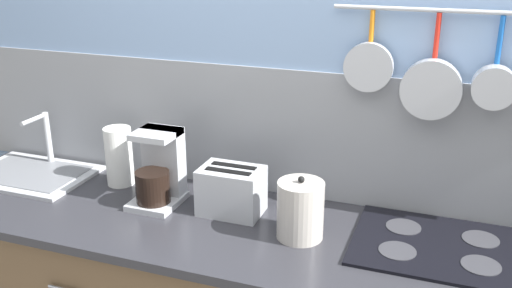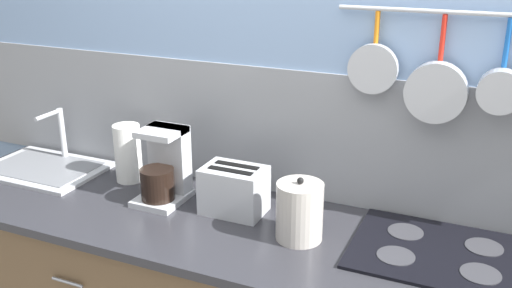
% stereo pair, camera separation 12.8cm
% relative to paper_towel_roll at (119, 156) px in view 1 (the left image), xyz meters
% --- Properties ---
extents(wall_back, '(7.20, 0.16, 2.60)m').
position_rel_paper_towel_roll_xyz_m(wall_back, '(0.88, 0.18, 0.23)').
color(wall_back, '#84A3CC').
rests_on(wall_back, ground_plane).
extents(countertop, '(3.26, 0.68, 0.03)m').
position_rel_paper_towel_roll_xyz_m(countertop, '(0.88, -0.19, -0.15)').
color(countertop, '#2D2D33').
rests_on(countertop, cabinet_base).
extents(sink_basin, '(0.55, 0.39, 0.26)m').
position_rel_paper_towel_roll_xyz_m(sink_basin, '(-0.43, -0.06, -0.11)').
color(sink_basin, '#B7BABF').
rests_on(sink_basin, countertop).
extents(paper_towel_roll, '(0.12, 0.12, 0.26)m').
position_rel_paper_towel_roll_xyz_m(paper_towel_roll, '(0.00, 0.00, 0.00)').
color(paper_towel_roll, white).
rests_on(paper_towel_roll, countertop).
extents(coffee_maker, '(0.18, 0.22, 0.31)m').
position_rel_paper_towel_roll_xyz_m(coffee_maker, '(0.25, -0.10, -0.00)').
color(coffee_maker, '#B7BABF').
rests_on(coffee_maker, countertop).
extents(toaster, '(0.26, 0.17, 0.19)m').
position_rel_paper_towel_roll_xyz_m(toaster, '(0.56, -0.09, -0.04)').
color(toaster, '#B7BABF').
rests_on(toaster, countertop).
extents(kettle, '(0.17, 0.17, 0.24)m').
position_rel_paper_towel_roll_xyz_m(kettle, '(0.87, -0.19, -0.02)').
color(kettle, beige).
rests_on(kettle, countertop).
extents(cooktop, '(0.60, 0.45, 0.01)m').
position_rel_paper_towel_roll_xyz_m(cooktop, '(1.35, -0.10, -0.12)').
color(cooktop, black).
rests_on(cooktop, countertop).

